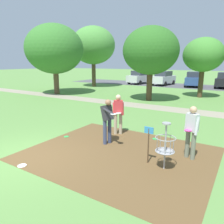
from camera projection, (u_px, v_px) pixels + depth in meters
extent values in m
plane|color=#5B8942|center=(24.00, 158.00, 6.99)|extent=(160.00, 160.00, 0.00)
cube|color=brown|center=(119.00, 153.00, 7.29)|extent=(6.01, 4.91, 0.01)
cylinder|color=#9E9EA3|center=(165.00, 147.00, 6.11)|extent=(0.05, 0.05, 1.35)
cylinder|color=#9E9EA3|center=(167.00, 123.00, 5.95)|extent=(0.24, 0.24, 0.04)
torus|color=#9E9EA3|center=(166.00, 138.00, 6.04)|extent=(0.58, 0.58, 0.02)
torus|color=#9E9EA3|center=(165.00, 151.00, 6.14)|extent=(0.55, 0.55, 0.03)
cylinder|color=#9E9EA3|center=(165.00, 152.00, 6.14)|extent=(0.48, 0.48, 0.02)
cylinder|color=gray|center=(174.00, 146.00, 5.97)|extent=(0.01, 0.01, 0.40)
cylinder|color=gray|center=(173.00, 144.00, 6.11)|extent=(0.01, 0.01, 0.40)
cylinder|color=gray|center=(170.00, 142.00, 6.24)|extent=(0.01, 0.01, 0.40)
cylinder|color=gray|center=(165.00, 142.00, 6.31)|extent=(0.01, 0.01, 0.40)
cylinder|color=gray|center=(160.00, 142.00, 6.31)|extent=(0.01, 0.01, 0.40)
cylinder|color=gray|center=(157.00, 143.00, 6.21)|extent=(0.01, 0.01, 0.40)
cylinder|color=gray|center=(157.00, 145.00, 6.08)|extent=(0.01, 0.01, 0.40)
cylinder|color=gray|center=(160.00, 147.00, 5.94)|extent=(0.01, 0.01, 0.40)
cylinder|color=gray|center=(165.00, 148.00, 5.87)|extent=(0.01, 0.01, 0.40)
cylinder|color=gray|center=(170.00, 147.00, 5.87)|extent=(0.01, 0.01, 0.40)
cylinder|color=#4C3823|center=(148.00, 146.00, 6.50)|extent=(0.04, 0.04, 1.10)
cube|color=#3384C6|center=(149.00, 130.00, 6.39)|extent=(0.28, 0.03, 0.20)
cylinder|color=#384260|center=(110.00, 131.00, 8.16)|extent=(0.14, 0.14, 0.92)
cylinder|color=#384260|center=(105.00, 133.00, 8.03)|extent=(0.14, 0.14, 0.92)
cube|color=#2D2D33|center=(107.00, 113.00, 7.93)|extent=(0.48, 0.46, 0.60)
sphere|color=#9E7051|center=(108.00, 102.00, 7.79)|extent=(0.22, 0.22, 0.22)
cylinder|color=#2D2D33|center=(109.00, 112.00, 7.57)|extent=(0.58, 0.28, 0.21)
cylinder|color=white|center=(114.00, 114.00, 7.37)|extent=(0.22, 0.22, 0.02)
cylinder|color=#2D2D33|center=(108.00, 110.00, 8.15)|extent=(0.48, 0.24, 0.37)
cylinder|color=tan|center=(121.00, 124.00, 9.18)|extent=(0.14, 0.14, 0.92)
cylinder|color=tan|center=(116.00, 124.00, 9.16)|extent=(0.14, 0.14, 0.92)
cube|color=#D1383D|center=(118.00, 107.00, 9.00)|extent=(0.42, 0.39, 0.56)
sphere|color=beige|center=(118.00, 97.00, 8.91)|extent=(0.22, 0.22, 0.22)
cylinder|color=#D1383D|center=(123.00, 109.00, 9.01)|extent=(0.17, 0.19, 0.55)
cylinder|color=#D1383D|center=(114.00, 109.00, 8.99)|extent=(0.17, 0.19, 0.55)
cylinder|color=white|center=(119.00, 113.00, 8.88)|extent=(0.22, 0.22, 0.02)
cylinder|color=slate|center=(193.00, 146.00, 6.76)|extent=(0.14, 0.14, 0.92)
cylinder|color=slate|center=(187.00, 144.00, 6.93)|extent=(0.14, 0.14, 0.92)
cube|color=silver|center=(192.00, 122.00, 6.68)|extent=(0.42, 0.35, 0.56)
sphere|color=tan|center=(193.00, 110.00, 6.59)|extent=(0.22, 0.22, 0.22)
cylinder|color=silver|center=(197.00, 127.00, 6.53)|extent=(0.15, 0.19, 0.55)
cylinder|color=silver|center=(187.00, 124.00, 6.84)|extent=(0.15, 0.19, 0.55)
cylinder|color=#E53D99|center=(188.00, 130.00, 6.63)|extent=(0.22, 0.22, 0.02)
cylinder|color=green|center=(155.00, 139.00, 8.66)|extent=(0.22, 0.22, 0.02)
cylinder|color=white|center=(22.00, 166.00, 6.42)|extent=(0.26, 0.26, 0.02)
cylinder|color=green|center=(66.00, 137.00, 8.92)|extent=(0.21, 0.21, 0.02)
cylinder|color=#4C3823|center=(149.00, 86.00, 17.16)|extent=(0.45, 0.45, 2.26)
ellipsoid|color=#2D6623|center=(151.00, 51.00, 16.54)|extent=(4.31, 4.31, 3.66)
cylinder|color=brown|center=(94.00, 74.00, 26.89)|extent=(0.49, 0.49, 3.00)
ellipsoid|color=#4C8E3D|center=(93.00, 45.00, 26.09)|extent=(5.30, 5.30, 4.51)
cylinder|color=brown|center=(56.00, 82.00, 20.75)|extent=(0.49, 0.49, 2.19)
ellipsoid|color=#38752D|center=(54.00, 49.00, 20.05)|extent=(5.36, 5.36, 4.55)
cylinder|color=#4C3823|center=(201.00, 84.00, 18.64)|extent=(0.41, 0.41, 2.36)
ellipsoid|color=#428433|center=(203.00, 55.00, 18.09)|extent=(3.36, 3.36, 2.85)
cube|color=#4C4C51|center=(193.00, 86.00, 27.30)|extent=(36.00, 6.00, 0.01)
cube|color=silver|center=(140.00, 78.00, 30.58)|extent=(2.31, 4.39, 0.90)
cube|color=#2D333D|center=(140.00, 73.00, 30.41)|extent=(1.85, 2.37, 0.64)
cylinder|color=black|center=(139.00, 81.00, 32.22)|extent=(0.25, 0.62, 0.60)
cylinder|color=black|center=(150.00, 81.00, 31.11)|extent=(0.25, 0.62, 0.60)
cylinder|color=black|center=(129.00, 82.00, 30.26)|extent=(0.25, 0.62, 0.60)
cylinder|color=black|center=(140.00, 83.00, 29.15)|extent=(0.25, 0.62, 0.60)
cube|color=silver|center=(163.00, 79.00, 28.89)|extent=(2.23, 4.36, 0.90)
cube|color=#2D333D|center=(164.00, 74.00, 28.71)|extent=(1.80, 2.34, 0.64)
cylinder|color=black|center=(161.00, 82.00, 30.53)|extent=(0.24, 0.62, 0.60)
cylinder|color=black|center=(173.00, 82.00, 29.44)|extent=(0.24, 0.62, 0.60)
cylinder|color=black|center=(153.00, 83.00, 28.53)|extent=(0.24, 0.62, 0.60)
cylinder|color=black|center=(165.00, 84.00, 27.45)|extent=(0.24, 0.62, 0.60)
cube|color=#2D4784|center=(194.00, 81.00, 27.06)|extent=(2.39, 4.42, 0.90)
cube|color=#2D333D|center=(194.00, 74.00, 26.88)|extent=(1.88, 2.39, 0.64)
cylinder|color=black|center=(187.00, 83.00, 28.67)|extent=(0.27, 0.62, 0.60)
cylinder|color=black|center=(201.00, 83.00, 27.96)|extent=(0.27, 0.62, 0.60)
cylinder|color=black|center=(185.00, 85.00, 26.36)|extent=(0.27, 0.62, 0.60)
cylinder|color=black|center=(201.00, 85.00, 25.64)|extent=(0.27, 0.62, 0.60)
cylinder|color=black|center=(218.00, 84.00, 27.21)|extent=(0.19, 0.60, 0.60)
cylinder|color=black|center=(215.00, 86.00, 25.09)|extent=(0.19, 0.60, 0.60)
cube|color=gray|center=(146.00, 106.00, 15.05)|extent=(40.00, 1.64, 0.00)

